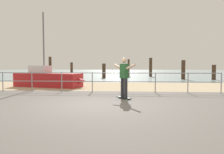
{
  "coord_description": "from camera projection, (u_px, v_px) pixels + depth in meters",
  "views": [
    {
      "loc": [
        1.27,
        -7.48,
        1.42
      ],
      "look_at": [
        0.54,
        2.0,
        0.9
      ],
      "focal_mm": 34.57,
      "sensor_mm": 36.0,
      "label": 1
    }
  ],
  "objects": [
    {
      "name": "ground_plane",
      "position": [
        87.0,
        111.0,
        6.63
      ],
      "size": [
        24.0,
        10.0,
        0.04
      ],
      "primitive_type": "cube",
      "color": "#605B56",
      "rests_on": "ground"
    },
    {
      "name": "beach_strip",
      "position": [
        110.0,
        86.0,
        14.59
      ],
      "size": [
        24.0,
        6.0,
        0.04
      ],
      "primitive_type": "cube",
      "color": "tan",
      "rests_on": "ground"
    },
    {
      "name": "sea_surface",
      "position": [
        122.0,
        72.0,
        42.47
      ],
      "size": [
        72.0,
        50.0,
        0.04
      ],
      "primitive_type": "cube",
      "color": "#849EA3",
      "rests_on": "ground"
    },
    {
      "name": "railing_fence",
      "position": [
        92.0,
        79.0,
        11.21
      ],
      "size": [
        13.05,
        0.05,
        1.05
      ],
      "color": "gray",
      "rests_on": "ground"
    },
    {
      "name": "sailboat",
      "position": [
        50.0,
        79.0,
        14.0
      ],
      "size": [
        5.06,
        2.44,
        4.85
      ],
      "color": "#B21E23",
      "rests_on": "ground"
    },
    {
      "name": "skateboard",
      "position": [
        124.0,
        98.0,
        9.0
      ],
      "size": [
        0.65,
        0.75,
        0.08
      ],
      "color": "black",
      "rests_on": "ground"
    },
    {
      "name": "skateboarder",
      "position": [
        124.0,
        75.0,
        8.95
      ],
      "size": [
        0.96,
        1.19,
        1.65
      ],
      "color": "#26262B",
      "rests_on": "skateboard"
    },
    {
      "name": "groyne_post_0",
      "position": [
        50.0,
        68.0,
        22.6
      ],
      "size": [
        0.29,
        0.29,
        2.31
      ],
      "primitive_type": "cylinder",
      "color": "#422D1E",
      "rests_on": "ground"
    },
    {
      "name": "groyne_post_1",
      "position": [
        72.0,
        71.0,
        20.72
      ],
      "size": [
        0.24,
        0.24,
        1.69
      ],
      "primitive_type": "cylinder",
      "color": "#422D1E",
      "rests_on": "ground"
    },
    {
      "name": "groyne_post_2",
      "position": [
        104.0,
        71.0,
        23.9
      ],
      "size": [
        0.39,
        0.39,
        1.61
      ],
      "primitive_type": "cylinder",
      "color": "#422D1E",
      "rests_on": "ground"
    },
    {
      "name": "groyne_post_3",
      "position": [
        129.0,
        68.0,
        27.18
      ],
      "size": [
        0.26,
        0.26,
        2.17
      ],
      "primitive_type": "cylinder",
      "color": "#422D1E",
      "rests_on": "ground"
    },
    {
      "name": "groyne_post_4",
      "position": [
        151.0,
        67.0,
        26.83
      ],
      "size": [
        0.38,
        0.38,
        2.34
      ],
      "primitive_type": "cylinder",
      "color": "#422D1E",
      "rests_on": "ground"
    },
    {
      "name": "groyne_post_5",
      "position": [
        183.0,
        70.0,
        21.62
      ],
      "size": [
        0.38,
        0.38,
        1.93
      ],
      "primitive_type": "cylinder",
      "color": "#422D1E",
      "rests_on": "ground"
    },
    {
      "name": "groyne_post_6",
      "position": [
        214.0,
        72.0,
        20.81
      ],
      "size": [
        0.38,
        0.38,
        1.47
      ],
      "primitive_type": "cylinder",
      "color": "#422D1E",
      "rests_on": "ground"
    }
  ]
}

